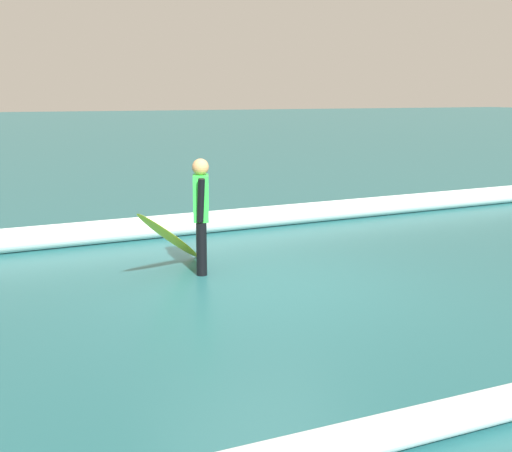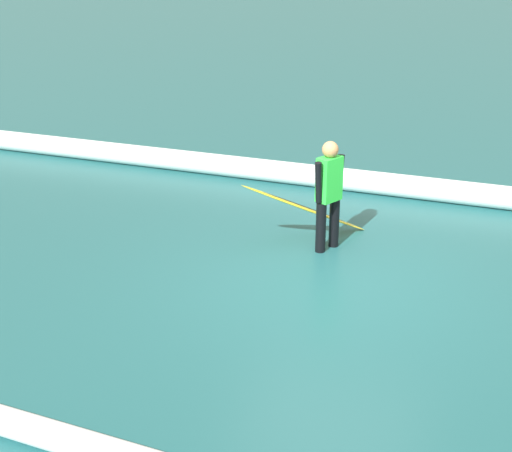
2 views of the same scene
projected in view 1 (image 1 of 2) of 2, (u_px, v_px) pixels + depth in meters
ground_plane at (260, 285)px, 8.94m from camera, size 184.30×184.30×0.00m
surfer at (201, 210)px, 9.43m from camera, size 0.31×0.58×1.53m
surfboard at (171, 238)px, 9.47m from camera, size 1.49×1.61×1.00m
wave_crest_foreground at (235, 220)px, 12.55m from camera, size 22.92×1.44×0.37m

